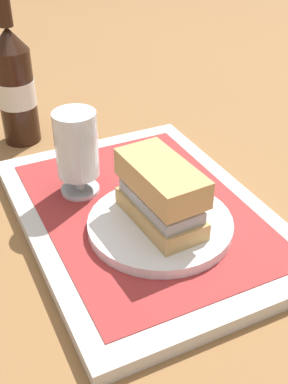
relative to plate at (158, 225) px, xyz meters
name	(u,v)px	position (x,y,z in m)	size (l,w,h in m)	color
ground_plane	(144,221)	(0.05, 0.00, -0.03)	(3.00, 3.00, 0.00)	olive
tray	(144,216)	(0.05, 0.00, -0.02)	(0.44, 0.32, 0.02)	silver
placemat	(144,209)	(0.05, 0.00, -0.01)	(0.38, 0.27, 0.00)	#9E2D2D
plate	(158,225)	(0.00, 0.00, 0.00)	(0.19, 0.19, 0.01)	white
sandwich	(157,192)	(0.00, 0.00, 0.05)	(0.14, 0.07, 0.08)	tan
beer_glass	(77,149)	(0.13, 0.06, 0.06)	(0.06, 0.06, 0.12)	silver
napkin_folded	(152,165)	(0.15, -0.06, 0.00)	(0.09, 0.07, 0.01)	white
beer_bottle	(15,85)	(0.36, 0.09, 0.08)	(0.07, 0.07, 0.27)	black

